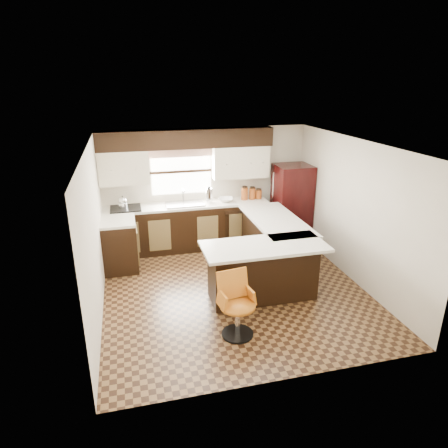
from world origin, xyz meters
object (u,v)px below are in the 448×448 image
object	(u,v)px
refrigerator	(291,204)
bar_chair	(238,306)
peninsula_return	(263,272)
peninsula_long	(272,245)

from	to	relation	value
refrigerator	bar_chair	xyz separation A→B (m)	(-2.01, -2.96, -0.38)
bar_chair	peninsula_return	bearing A→B (deg)	44.88
refrigerator	bar_chair	distance (m)	3.60
peninsula_return	bar_chair	xyz separation A→B (m)	(-0.66, -0.88, -0.00)
peninsula_long	bar_chair	xyz separation A→B (m)	(-1.18, -1.86, -0.00)
peninsula_long	refrigerator	size ratio (longest dim) A/B	1.18
peninsula_long	refrigerator	xyz separation A→B (m)	(0.82, 1.10, 0.38)
peninsula_long	bar_chair	bearing A→B (deg)	-122.52
peninsula_long	peninsula_return	world-z (taller)	same
peninsula_long	bar_chair	distance (m)	2.20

